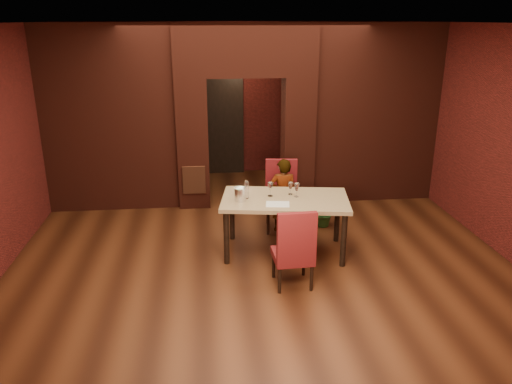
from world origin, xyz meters
TOP-DOWN VIEW (x-y plane):
  - floor at (0.00, 0.00)m, footprint 8.00×8.00m
  - ceiling at (0.00, 0.00)m, footprint 7.00×8.00m
  - wall_back at (0.00, 4.00)m, footprint 7.00×0.04m
  - wall_front at (0.00, -4.00)m, footprint 7.00×0.04m
  - wall_right at (3.50, 0.00)m, footprint 0.04×8.00m
  - pillar_left at (-0.95, 2.00)m, footprint 0.55×0.55m
  - pillar_right at (0.95, 2.00)m, footprint 0.55×0.55m
  - lintel at (0.00, 2.00)m, footprint 2.45×0.55m
  - wing_wall_left at (-2.36, 2.00)m, footprint 2.28×0.35m
  - wing_wall_right at (2.36, 2.00)m, footprint 2.28×0.35m
  - vent_panel at (-0.95, 1.71)m, footprint 0.40×0.03m
  - rear_door at (-0.40, 3.94)m, footprint 0.90×0.08m
  - rear_door_frame at (-0.40, 3.90)m, footprint 1.02×0.04m
  - dining_table at (0.37, -0.18)m, footprint 1.92×1.27m
  - chair_far at (0.45, 0.65)m, footprint 0.56×0.56m
  - chair_near at (0.32, -1.12)m, footprint 0.51×0.51m
  - person_seated at (0.47, 0.61)m, footprint 0.45×0.31m
  - wine_glass_a at (0.17, -0.07)m, footprint 0.08×0.08m
  - wine_glass_b at (0.47, -0.02)m, footprint 0.07×0.07m
  - wine_glass_c at (0.54, -0.14)m, footprint 0.08×0.08m
  - tasting_sheet at (0.23, -0.41)m, footprint 0.35×0.28m
  - wine_bucket at (-0.27, -0.22)m, footprint 0.16×0.16m
  - water_bottle at (-0.17, -0.12)m, footprint 0.06×0.06m
  - potted_plant at (1.17, 0.73)m, footprint 0.53×0.50m

SIDE VIEW (x-z plane):
  - floor at x=0.00m, z-range 0.00..0.00m
  - potted_plant at x=1.17m, z-range 0.00..0.47m
  - dining_table at x=0.37m, z-range 0.00..0.84m
  - chair_near at x=0.32m, z-range 0.00..1.07m
  - vent_panel at x=-0.95m, z-range 0.30..0.80m
  - chair_far at x=0.45m, z-range 0.00..1.12m
  - person_seated at x=0.47m, z-range 0.00..1.20m
  - tasting_sheet at x=0.23m, z-range 0.84..0.84m
  - wine_glass_b at x=0.47m, z-range 0.84..1.02m
  - wine_bucket at x=-0.27m, z-range 0.84..1.03m
  - wine_glass_c at x=0.54m, z-range 0.84..1.04m
  - wine_glass_a at x=0.17m, z-range 0.84..1.04m
  - water_bottle at x=-0.17m, z-range 0.84..1.10m
  - rear_door at x=-0.40m, z-range 0.00..2.10m
  - rear_door_frame at x=-0.40m, z-range -0.06..2.16m
  - pillar_left at x=-0.95m, z-range 0.00..2.30m
  - pillar_right at x=0.95m, z-range 0.00..2.30m
  - wall_back at x=0.00m, z-range 0.00..3.20m
  - wall_front at x=0.00m, z-range 0.00..3.20m
  - wall_right at x=3.50m, z-range 0.00..3.20m
  - wing_wall_left at x=-2.36m, z-range 0.00..3.20m
  - wing_wall_right at x=2.36m, z-range 0.00..3.20m
  - lintel at x=0.00m, z-range 2.30..3.20m
  - ceiling at x=0.00m, z-range 3.18..3.22m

